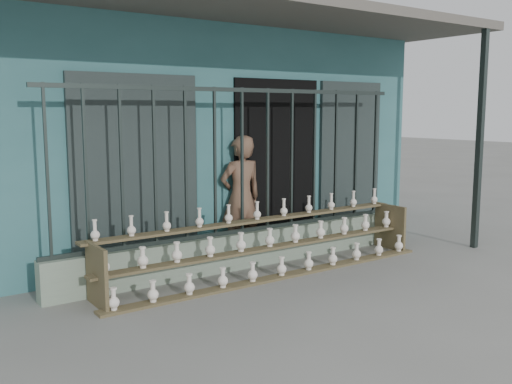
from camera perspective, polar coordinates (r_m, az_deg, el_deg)
ground at (r=6.31m, az=5.30°, el=-10.09°), size 60.00×60.00×0.00m
workshop_building at (r=9.62m, az=-11.15°, el=5.90°), size 7.40×6.60×3.21m
parapet_wall at (r=7.25m, az=-1.37°, el=-5.80°), size 5.00×0.20×0.45m
security_fence at (r=7.06m, az=-1.40°, el=3.09°), size 5.00×0.04×1.80m
shelf_rack at (r=6.96m, az=1.39°, el=-5.26°), size 4.50×0.68×0.85m
elderly_woman at (r=7.56m, az=-1.51°, el=-0.57°), size 0.63×0.43×1.65m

